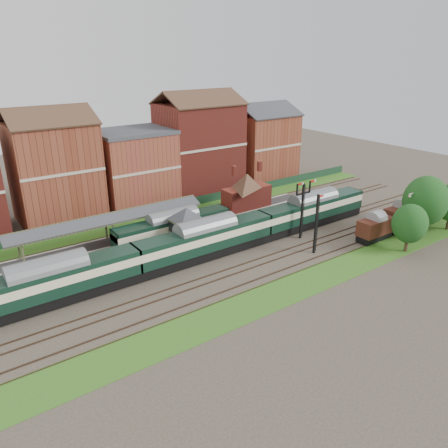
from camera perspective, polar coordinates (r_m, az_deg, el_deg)
ground at (r=57.12m, az=-0.45°, el=-3.83°), size 160.00×160.00×0.00m
grass_back at (r=69.75m, az=-8.06°, el=0.83°), size 90.00×4.50×0.06m
grass_front at (r=48.92m, az=7.78°, el=-8.69°), size 90.00×5.00×0.06m
fence at (r=71.18m, az=-8.85°, el=1.84°), size 90.00×0.12×1.50m
platform at (r=62.32m, az=-9.42°, el=-1.38°), size 55.00×3.40×1.00m
signal_box at (r=56.84m, az=-4.83°, el=-0.53°), size 5.40×5.40×6.00m
brick_hut at (r=61.74m, az=1.59°, el=-0.61°), size 3.20×2.64×2.94m
station_building at (r=69.69m, az=2.98°, el=4.42°), size 8.10×8.10×5.90m
canopy at (r=58.68m, az=-14.89°, el=0.98°), size 26.00×3.89×4.08m
semaphore_bracket at (r=60.92m, az=10.21°, el=2.19°), size 3.60×0.25×8.18m
semaphore_siding at (r=56.83m, az=11.96°, el=0.10°), size 1.23×0.25×8.00m
yard_lamp at (r=65.16m, az=23.29°, el=1.41°), size 2.60×0.22×7.00m
town_backdrop at (r=75.42m, az=-11.71°, el=7.74°), size 69.00×10.00×16.00m
dmu_train at (r=54.91m, az=-2.37°, el=-1.99°), size 57.37×3.01×4.41m
platform_railcar at (r=59.68m, az=-6.64°, el=-0.42°), size 17.00×2.68×3.91m
goods_van_a at (r=63.77m, az=19.15°, el=-0.43°), size 5.45×2.36×3.31m
goods_van_b at (r=68.78m, az=22.31°, el=0.92°), size 6.17×2.67×3.74m
goods_van_c at (r=74.45m, az=25.21°, el=2.02°), size 6.31×2.73×3.83m
tree_near at (r=66.49m, az=24.83°, el=2.75°), size 6.10×6.10×8.82m
tree_far at (r=60.88m, az=23.11°, el=0.04°), size 4.49×4.49×6.55m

